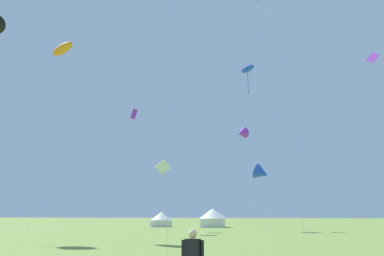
% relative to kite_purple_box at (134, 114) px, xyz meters
% --- Properties ---
extents(kite_purple_box, '(2.33, 2.01, 17.82)m').
position_rel_kite_purple_box_xyz_m(kite_purple_box, '(0.00, 0.00, 0.00)').
color(kite_purple_box, purple).
rests_on(kite_purple_box, ground).
extents(kite_purple_diamond, '(2.96, 2.75, 29.28)m').
position_rel_kite_purple_box_xyz_m(kite_purple_diamond, '(38.73, 10.42, 10.67)').
color(kite_purple_diamond, purple).
rests_on(kite_purple_diamond, ground).
extents(kite_white_diamond, '(2.13, 2.12, 8.36)m').
position_rel_kite_purple_box_xyz_m(kite_white_diamond, '(7.28, -9.72, -9.72)').
color(kite_white_diamond, white).
rests_on(kite_white_diamond, ground).
extents(kite_blue_delta, '(2.87, 3.53, 8.66)m').
position_rel_kite_purple_box_xyz_m(kite_blue_delta, '(18.87, -2.18, -9.60)').
color(kite_blue_delta, blue).
rests_on(kite_blue_delta, ground).
extents(kite_blue_parafoil, '(3.73, 3.93, 24.87)m').
position_rel_kite_purple_box_xyz_m(kite_blue_parafoil, '(17.50, 2.52, 7.25)').
color(kite_blue_parafoil, blue).
rests_on(kite_blue_parafoil, ground).
extents(kite_purple_delta, '(2.39, 2.41, 14.94)m').
position_rel_kite_purple_box_xyz_m(kite_purple_delta, '(16.26, 2.39, -3.03)').
color(kite_purple_delta, purple).
rests_on(kite_purple_delta, ground).
extents(kite_orange_parafoil, '(4.37, 3.81, 21.40)m').
position_rel_kite_purple_box_xyz_m(kite_orange_parafoil, '(-3.41, -15.73, 3.64)').
color(kite_orange_parafoil, orange).
rests_on(kite_orange_parafoil, ground).
extents(festival_tent_left, '(3.74, 3.74, 2.43)m').
position_rel_kite_purple_box_xyz_m(festival_tent_left, '(2.12, 9.88, -15.65)').
color(festival_tent_left, white).
rests_on(festival_tent_left, ground).
extents(festival_tent_center, '(4.63, 4.63, 3.01)m').
position_rel_kite_purple_box_xyz_m(festival_tent_center, '(10.86, 9.88, -15.33)').
color(festival_tent_center, white).
rests_on(festival_tent_center, ground).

